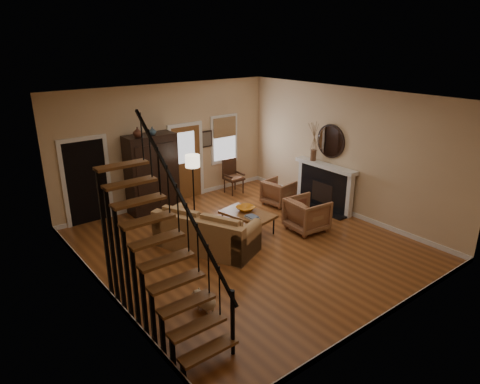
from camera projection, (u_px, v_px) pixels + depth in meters
room at (188, 167)px, 10.22m from camera, size 7.00×7.33×3.30m
staircase at (160, 234)px, 6.55m from camera, size 0.94×2.80×3.20m
fireplace at (326, 182)px, 11.59m from camera, size 0.33×1.95×2.30m
armoire at (152, 174)px, 11.24m from camera, size 1.30×0.60×2.10m
vase_a at (138, 132)px, 10.56m from camera, size 0.24×0.24×0.25m
vase_b at (152, 131)px, 10.80m from camera, size 0.20×0.20×0.21m
sofa at (206, 231)px, 9.42m from camera, size 1.82×2.44×0.84m
coffee_table at (248, 222)px, 10.27m from camera, size 0.99×1.40×0.49m
bowl at (246, 209)px, 10.31m from camera, size 0.44×0.44×0.11m
books at (252, 217)px, 9.88m from camera, size 0.23×0.32×0.06m
armchair_left at (307, 214)px, 10.32m from camera, size 0.96×0.94×0.81m
armchair_right at (279, 192)px, 11.95m from camera, size 0.87×0.85×0.70m
floor_lamp at (193, 186)px, 11.06m from camera, size 0.41×0.41×1.63m
side_chair at (234, 177)px, 12.75m from camera, size 0.54×0.54×1.02m
dog at (206, 302)px, 7.30m from camera, size 0.34×0.51×0.35m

